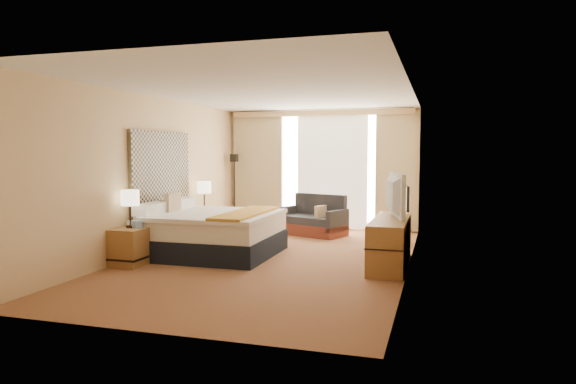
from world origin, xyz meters
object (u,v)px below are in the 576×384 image
(lamp_left, at_px, (130,199))
(television, at_px, (389,195))
(media_dresser, at_px, (390,242))
(desk_chair, at_px, (399,217))
(lamp_right, at_px, (204,188))
(floor_lamp, at_px, (234,176))
(nightstand_right, at_px, (204,224))
(bed, at_px, (211,232))
(nightstand_left, at_px, (130,247))
(loveseat, at_px, (314,221))

(lamp_left, distance_m, television, 3.88)
(media_dresser, height_order, lamp_left, lamp_left)
(desk_chair, xyz_separation_m, lamp_right, (-3.66, -0.69, 0.52))
(floor_lamp, xyz_separation_m, lamp_left, (0.01, -4.05, -0.17))
(nightstand_right, relative_size, television, 0.48)
(bed, distance_m, desk_chair, 3.54)
(bed, relative_size, television, 1.78)
(floor_lamp, bearing_deg, nightstand_right, -88.93)
(bed, bearing_deg, nightstand_left, -126.82)
(lamp_right, xyz_separation_m, television, (3.63, -1.17, 0.04))
(media_dresser, relative_size, loveseat, 1.22)
(lamp_right, distance_m, television, 3.82)
(nightstand_right, bearing_deg, nightstand_left, -90.00)
(loveseat, height_order, desk_chair, desk_chair)
(floor_lamp, relative_size, lamp_right, 2.90)
(floor_lamp, bearing_deg, lamp_left, -89.91)
(media_dresser, bearing_deg, desk_chair, 90.67)
(lamp_right, relative_size, television, 0.49)
(bed, xyz_separation_m, desk_chair, (2.87, 2.08, 0.10))
(media_dresser, bearing_deg, loveseat, 125.33)
(nightstand_left, height_order, desk_chair, desk_chair)
(nightstand_right, relative_size, desk_chair, 0.52)
(nightstand_left, height_order, bed, bed)
(bed, height_order, lamp_right, lamp_right)
(bed, bearing_deg, lamp_right, 119.66)
(desk_chair, bearing_deg, lamp_left, -150.16)
(media_dresser, xyz_separation_m, lamp_right, (-3.68, 1.42, 0.64))
(nightstand_left, bearing_deg, bed, 53.18)
(nightstand_right, bearing_deg, floor_lamp, 91.07)
(floor_lamp, distance_m, desk_chair, 3.89)
(nightstand_right, relative_size, lamp_right, 0.98)
(nightstand_left, bearing_deg, floor_lamp, 90.42)
(lamp_right, bearing_deg, nightstand_left, -90.42)
(nightstand_left, relative_size, floor_lamp, 0.34)
(bed, bearing_deg, media_dresser, -0.61)
(nightstand_left, xyz_separation_m, nightstand_right, (0.00, 2.50, 0.00))
(lamp_right, height_order, television, television)
(desk_chair, height_order, lamp_right, lamp_right)
(floor_lamp, bearing_deg, nightstand_left, -89.58)
(media_dresser, height_order, lamp_right, lamp_right)
(lamp_left, xyz_separation_m, lamp_right, (0.04, 2.41, 0.00))
(nightstand_right, distance_m, lamp_right, 0.71)
(nightstand_left, height_order, floor_lamp, floor_lamp)
(television, bearing_deg, nightstand_right, 57.91)
(nightstand_right, xyz_separation_m, bed, (0.81, -1.42, 0.09))
(bed, bearing_deg, nightstand_right, 119.69)
(loveseat, xyz_separation_m, lamp_right, (-1.92, -1.06, 0.72))
(loveseat, bearing_deg, floor_lamp, -174.53)
(nightstand_right, bearing_deg, television, -18.22)
(loveseat, distance_m, lamp_left, 4.06)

